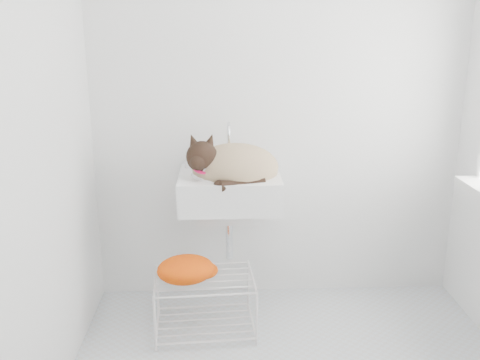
{
  "coord_description": "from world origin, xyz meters",
  "views": [
    {
      "loc": [
        -0.35,
        -2.13,
        1.64
      ],
      "look_at": [
        -0.25,
        0.5,
        0.88
      ],
      "focal_mm": 40.18,
      "sensor_mm": 36.0,
      "label": 1
    }
  ],
  "objects": [
    {
      "name": "back_wall",
      "position": [
        0.0,
        1.0,
        1.25
      ],
      "size": [
        2.2,
        0.02,
        2.5
      ],
      "primitive_type": "cube",
      "color": "white",
      "rests_on": "ground"
    },
    {
      "name": "left_wall",
      "position": [
        -1.1,
        0.0,
        1.25
      ],
      "size": [
        0.02,
        2.0,
        2.5
      ],
      "primitive_type": "cube",
      "color": "white",
      "rests_on": "ground"
    },
    {
      "name": "sink",
      "position": [
        -0.3,
        0.74,
        0.85
      ],
      "size": [
        0.56,
        0.49,
        0.22
      ],
      "primitive_type": "cube",
      "color": "white",
      "rests_on": "back_wall"
    },
    {
      "name": "faucet",
      "position": [
        -0.3,
        0.92,
        0.99
      ],
      "size": [
        0.2,
        0.14,
        0.2
      ],
      "primitive_type": null,
      "color": "silver",
      "rests_on": "sink"
    },
    {
      "name": "cat",
      "position": [
        -0.29,
        0.72,
        0.89
      ],
      "size": [
        0.49,
        0.39,
        0.31
      ],
      "rotation": [
        0.0,
        0.0,
        -0.0
      ],
      "color": "tan",
      "rests_on": "sink"
    },
    {
      "name": "wire_rack",
      "position": [
        -0.44,
        0.53,
        0.15
      ],
      "size": [
        0.55,
        0.41,
        0.32
      ],
      "primitive_type": "cube",
      "rotation": [
        0.0,
        0.0,
        0.07
      ],
      "color": "silver",
      "rests_on": "floor"
    },
    {
      "name": "towel",
      "position": [
        -0.54,
        0.51,
        0.35
      ],
      "size": [
        0.35,
        0.28,
        0.13
      ],
      "primitive_type": "ellipsoid",
      "rotation": [
        0.0,
        0.0,
        0.2
      ],
      "color": "orange",
      "rests_on": "wire_rack"
    }
  ]
}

